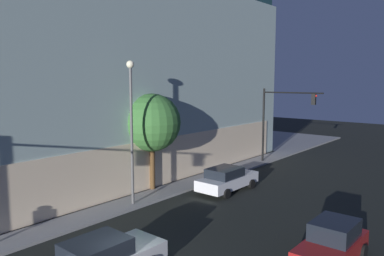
{
  "coord_description": "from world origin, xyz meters",
  "views": [
    {
      "loc": [
        -8.72,
        -9.56,
        7.37
      ],
      "look_at": [
        6.89,
        3.33,
        4.8
      ],
      "focal_mm": 35.63,
      "sensor_mm": 36.0,
      "label": 1
    }
  ],
  "objects_px": {
    "sidewalk_tree": "(152,123)",
    "car_red": "(332,243)",
    "modern_building": "(54,64)",
    "street_lamp_sidewalk": "(131,116)",
    "traffic_light_far_corner": "(281,113)",
    "car_white": "(227,179)"
  },
  "relations": [
    {
      "from": "traffic_light_far_corner",
      "to": "car_red",
      "type": "height_order",
      "value": "traffic_light_far_corner"
    },
    {
      "from": "car_red",
      "to": "modern_building",
      "type": "bearing_deg",
      "value": 80.35
    },
    {
      "from": "street_lamp_sidewalk",
      "to": "sidewalk_tree",
      "type": "bearing_deg",
      "value": 24.18
    },
    {
      "from": "street_lamp_sidewalk",
      "to": "car_white",
      "type": "height_order",
      "value": "street_lamp_sidewalk"
    },
    {
      "from": "street_lamp_sidewalk",
      "to": "car_white",
      "type": "relative_size",
      "value": 1.73
    },
    {
      "from": "sidewalk_tree",
      "to": "car_red",
      "type": "xyz_separation_m",
      "value": [
        -2.56,
        -12.82,
        -3.73
      ]
    },
    {
      "from": "traffic_light_far_corner",
      "to": "street_lamp_sidewalk",
      "type": "height_order",
      "value": "street_lamp_sidewalk"
    },
    {
      "from": "sidewalk_tree",
      "to": "car_red",
      "type": "distance_m",
      "value": 13.6
    },
    {
      "from": "car_red",
      "to": "car_white",
      "type": "height_order",
      "value": "car_red"
    },
    {
      "from": "modern_building",
      "to": "traffic_light_far_corner",
      "type": "bearing_deg",
      "value": -59.8
    },
    {
      "from": "street_lamp_sidewalk",
      "to": "car_red",
      "type": "bearing_deg",
      "value": -88.29
    },
    {
      "from": "car_white",
      "to": "street_lamp_sidewalk",
      "type": "bearing_deg",
      "value": 157.46
    },
    {
      "from": "traffic_light_far_corner",
      "to": "street_lamp_sidewalk",
      "type": "xyz_separation_m",
      "value": [
        -15.6,
        1.59,
        0.76
      ]
    },
    {
      "from": "modern_building",
      "to": "car_red",
      "type": "height_order",
      "value": "modern_building"
    },
    {
      "from": "traffic_light_far_corner",
      "to": "sidewalk_tree",
      "type": "bearing_deg",
      "value": 167.17
    },
    {
      "from": "traffic_light_far_corner",
      "to": "street_lamp_sidewalk",
      "type": "relative_size",
      "value": 0.78
    },
    {
      "from": "street_lamp_sidewalk",
      "to": "sidewalk_tree",
      "type": "xyz_separation_m",
      "value": [
        2.9,
        1.3,
        -0.75
      ]
    },
    {
      "from": "sidewalk_tree",
      "to": "modern_building",
      "type": "bearing_deg",
      "value": 81.74
    },
    {
      "from": "modern_building",
      "to": "street_lamp_sidewalk",
      "type": "height_order",
      "value": "modern_building"
    },
    {
      "from": "sidewalk_tree",
      "to": "car_white",
      "type": "relative_size",
      "value": 1.32
    },
    {
      "from": "traffic_light_far_corner",
      "to": "sidewalk_tree",
      "type": "relative_size",
      "value": 1.02
    },
    {
      "from": "street_lamp_sidewalk",
      "to": "sidewalk_tree",
      "type": "height_order",
      "value": "street_lamp_sidewalk"
    }
  ]
}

